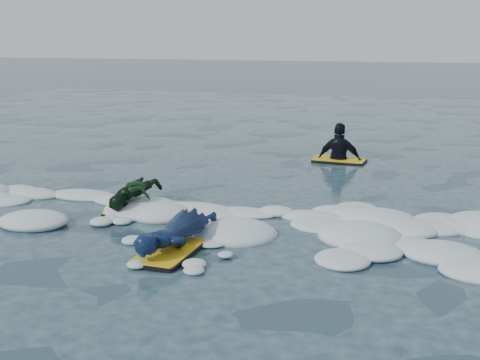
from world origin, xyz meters
name	(u,v)px	position (x,y,z in m)	size (l,w,h in m)	color
ground	(148,235)	(0.00, 0.00, 0.00)	(120.00, 120.00, 0.00)	#19283D
foam_band	(176,215)	(0.00, 1.03, 0.00)	(12.00, 3.10, 0.30)	silver
prone_woman_unit	(175,234)	(0.63, -0.49, 0.23)	(0.84, 1.77, 0.44)	black
prone_child_unit	(135,196)	(-0.71, 1.05, 0.25)	(0.78, 1.32, 0.49)	black
waiting_rider_unit	(339,161)	(2.00, 5.87, 0.03)	(1.22, 0.75, 1.75)	black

